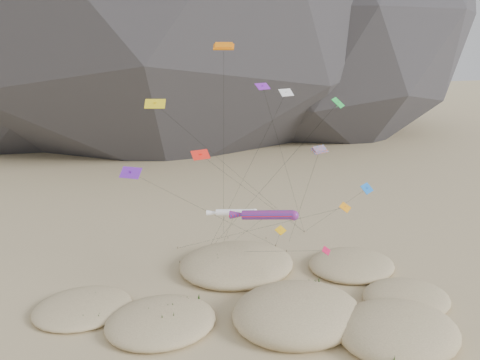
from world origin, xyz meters
The scene contains 9 objects.
ground centered at (0.00, 0.00, 0.00)m, with size 500.00×500.00×0.00m, color #CCB789.
dunes centered at (-0.20, 3.66, 0.74)m, with size 49.00×37.67×4.46m.
dune_grass centered at (-0.94, 2.08, 0.85)m, with size 41.47×29.03×1.56m.
kite_stakes centered at (1.78, 23.08, 0.15)m, with size 21.58×7.16×0.30m.
rainbow_tube_kite centered at (0.06, 7.16, 11.33)m, with size 7.34×20.68×12.24m.
white_tube_kite centered at (-2.91, 10.45, 10.74)m, with size 5.86×15.89×11.37m.
orange_parafoil centered at (-3.01, 13.99, 29.44)m, with size 4.62×15.98×30.39m.
multi_parafoil centered at (9.04, 12.63, 17.07)m, with size 2.60×11.10×17.71m.
delta_kites centered at (1.16, 10.98, 16.89)m, with size 30.98×20.22×25.69m.
Camera 1 is at (-16.24, -40.42, 31.01)m, focal length 35.00 mm.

